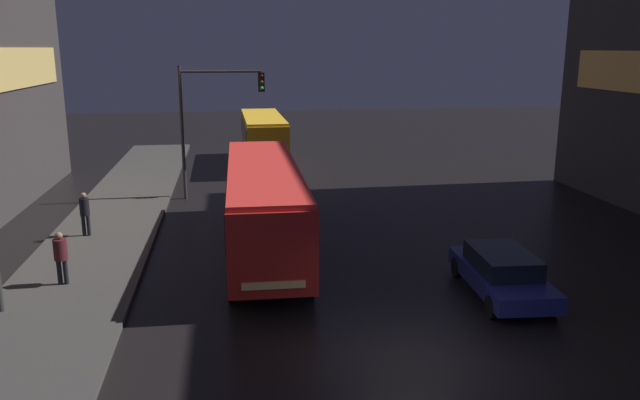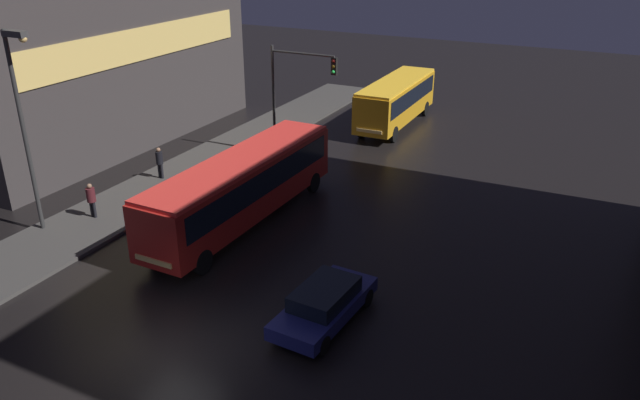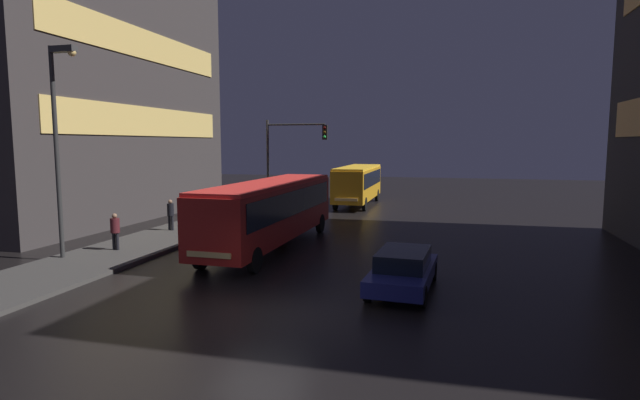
% 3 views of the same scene
% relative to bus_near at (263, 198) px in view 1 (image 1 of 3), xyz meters
% --- Properties ---
extents(ground_plane, '(120.00, 120.00, 0.00)m').
position_rel_bus_near_xyz_m(ground_plane, '(2.95, -8.82, -1.91)').
color(ground_plane, black).
extents(sidewalk_left, '(4.00, 48.00, 0.15)m').
position_rel_bus_near_xyz_m(sidewalk_left, '(-6.05, 1.18, -1.84)').
color(sidewalk_left, '#3D3A38').
rests_on(sidewalk_left, ground).
extents(bus_near, '(2.68, 11.98, 3.10)m').
position_rel_bus_near_xyz_m(bus_near, '(0.00, 0.00, 0.00)').
color(bus_near, '#AD1E19').
rests_on(bus_near, ground).
extents(bus_far, '(2.49, 9.36, 3.06)m').
position_rel_bus_near_xyz_m(bus_far, '(0.96, 16.94, -0.02)').
color(bus_far, orange).
rests_on(bus_far, ground).
extents(car_taxi, '(2.10, 4.64, 1.35)m').
position_rel_bus_near_xyz_m(car_taxi, '(6.65, -5.29, -1.20)').
color(car_taxi, navy).
rests_on(car_taxi, ground).
extents(pedestrian_near, '(0.56, 0.56, 1.64)m').
position_rel_bus_near_xyz_m(pedestrian_near, '(-6.25, -2.90, -0.79)').
color(pedestrian_near, black).
rests_on(pedestrian_near, sidewalk_left).
extents(pedestrian_mid, '(0.49, 0.49, 1.68)m').
position_rel_bus_near_xyz_m(pedestrian_mid, '(-6.63, 2.23, -0.78)').
color(pedestrian_mid, black).
rests_on(pedestrian_mid, sidewalk_left).
extents(traffic_light_main, '(4.01, 0.35, 6.34)m').
position_rel_bus_near_xyz_m(traffic_light_main, '(-1.93, 8.40, 2.43)').
color(traffic_light_main, '#2D2D2D').
rests_on(traffic_light_main, ground).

